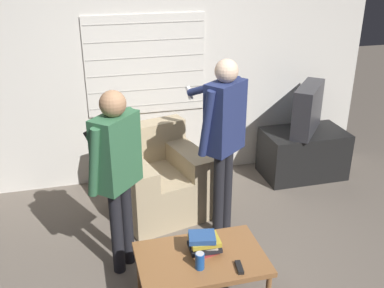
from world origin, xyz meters
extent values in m
cube|color=silver|center=(0.00, 2.03, 1.27)|extent=(5.20, 0.06, 2.55)
cube|color=silver|center=(0.03, 1.99, 1.33)|extent=(1.29, 0.02, 1.06)
cube|color=#A4A099|center=(0.03, 1.98, 0.89)|extent=(1.26, 0.00, 0.01)
cube|color=#A4A099|center=(0.03, 1.98, 1.07)|extent=(1.26, 0.00, 0.01)
cube|color=#A4A099|center=(0.03, 1.98, 1.24)|extent=(1.26, 0.00, 0.01)
cube|color=#A4A099|center=(0.03, 1.98, 1.42)|extent=(1.26, 0.00, 0.01)
cube|color=#A4A099|center=(0.03, 1.98, 1.60)|extent=(1.26, 0.00, 0.01)
cube|color=#A4A099|center=(0.03, 1.98, 1.77)|extent=(1.26, 0.00, 0.01)
cube|color=tan|center=(0.00, 1.22, 0.22)|extent=(1.01, 1.01, 0.45)
cube|color=tan|center=(-0.08, 1.53, 0.65)|extent=(0.85, 0.40, 0.40)
cube|color=tan|center=(0.29, 1.30, 0.55)|extent=(0.44, 0.87, 0.20)
cube|color=tan|center=(-0.29, 1.15, 0.55)|extent=(0.44, 0.87, 0.20)
cube|color=brown|center=(0.04, -0.16, 0.42)|extent=(0.92, 0.60, 0.04)
cylinder|color=brown|center=(-0.38, 0.10, 0.20)|extent=(0.04, 0.04, 0.40)
cylinder|color=brown|center=(0.47, 0.10, 0.20)|extent=(0.04, 0.04, 0.40)
cube|color=black|center=(1.77, 1.58, 0.28)|extent=(0.94, 0.57, 0.55)
cube|color=#2D2D33|center=(1.77, 1.58, 0.82)|extent=(0.59, 0.66, 0.55)
cube|color=navy|center=(1.69, 1.65, 0.82)|extent=(0.39, 0.46, 0.45)
cylinder|color=black|center=(-0.51, 0.39, 0.39)|extent=(0.10, 0.10, 0.78)
cylinder|color=black|center=(-0.42, 0.49, 0.39)|extent=(0.10, 0.10, 0.78)
cube|color=#336642|center=(-0.46, 0.44, 1.07)|extent=(0.41, 0.42, 0.58)
sphere|color=#A87A56|center=(-0.46, 0.44, 1.45)|extent=(0.20, 0.20, 0.20)
cylinder|color=#336642|center=(-0.64, 0.31, 1.06)|extent=(0.16, 0.15, 0.56)
cylinder|color=#336642|center=(-0.48, 0.75, 1.17)|extent=(0.41, 0.39, 0.38)
cube|color=black|center=(-0.65, 0.90, 1.01)|extent=(0.10, 0.09, 0.12)
cylinder|color=black|center=(0.45, 0.69, 0.42)|extent=(0.10, 0.10, 0.84)
cylinder|color=black|center=(0.55, 0.77, 0.42)|extent=(0.10, 0.10, 0.84)
cube|color=navy|center=(0.50, 0.73, 1.15)|extent=(0.42, 0.39, 0.63)
sphere|color=beige|center=(0.50, 0.73, 1.56)|extent=(0.20, 0.20, 0.20)
cylinder|color=navy|center=(0.31, 0.64, 1.14)|extent=(0.15, 0.17, 0.60)
cylinder|color=navy|center=(0.50, 1.08, 1.32)|extent=(0.41, 0.50, 0.29)
cube|color=white|center=(0.33, 1.30, 1.21)|extent=(0.07, 0.08, 0.13)
cube|color=maroon|center=(0.09, -0.10, 0.46)|extent=(0.20, 0.21, 0.03)
cube|color=black|center=(0.08, -0.11, 0.48)|extent=(0.23, 0.17, 0.03)
cube|color=beige|center=(0.08, -0.10, 0.51)|extent=(0.22, 0.18, 0.03)
cube|color=gold|center=(0.08, -0.11, 0.54)|extent=(0.22, 0.18, 0.03)
cube|color=#284C89|center=(0.06, -0.12, 0.58)|extent=(0.22, 0.19, 0.04)
cylinder|color=#194C9E|center=(0.00, -0.28, 0.50)|extent=(0.07, 0.07, 0.12)
cylinder|color=silver|center=(0.00, -0.28, 0.57)|extent=(0.06, 0.06, 0.00)
cube|color=black|center=(0.26, -0.36, 0.45)|extent=(0.06, 0.13, 0.02)
camera|label=1|loc=(-0.68, -2.69, 2.50)|focal=42.00mm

